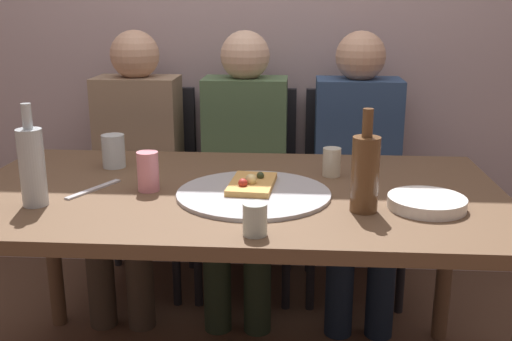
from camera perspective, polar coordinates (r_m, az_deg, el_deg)
The scene contains 17 objects.
dining_table at distance 1.88m, azimuth -2.20°, elevation -3.81°, with size 1.67×0.91×0.73m.
pizza_tray at distance 1.79m, azimuth -0.23°, elevation -2.23°, with size 0.46×0.46×0.01m, color #ADADB2.
pizza_slice_last at distance 1.83m, azimuth -0.40°, elevation -1.24°, with size 0.15×0.23×0.05m.
wine_bottle at distance 1.79m, azimuth -20.55°, elevation 0.45°, with size 0.07×0.07×0.29m.
beer_bottle at distance 1.66m, azimuth 10.35°, elevation -0.15°, with size 0.08×0.08×0.29m.
tumbler_near at distance 2.00m, azimuth 7.22°, elevation 0.81°, with size 0.06×0.06×0.09m, color beige.
tumbler_far at distance 2.14m, azimuth -13.41°, elevation 1.82°, with size 0.08×0.08×0.12m, color silver.
wine_glass at distance 1.49m, azimuth -0.10°, elevation -4.65°, with size 0.06×0.06×0.08m, color #B7C6BC.
soda_can at distance 1.85m, azimuth -10.24°, elevation -0.08°, with size 0.07×0.07×0.12m, color pink.
plate_stack at distance 1.75m, azimuth 15.94°, elevation -2.96°, with size 0.22×0.22×0.03m, color white.
table_knife at distance 1.91m, azimuth -15.20°, elevation -1.73°, with size 0.22×0.02×0.01m, color #B7B7BC.
chair_left at distance 2.82m, azimuth -10.54°, elevation -0.35°, with size 0.44×0.44×0.90m.
chair_middle at distance 2.74m, azimuth -0.88°, elevation -0.56°, with size 0.44×0.44×0.90m.
chair_right at distance 2.74m, azimuth 9.27°, elevation -0.75°, with size 0.44×0.44×0.90m.
guest_in_sweater at distance 2.64m, azimuth -11.48°, elevation 1.39°, with size 0.36×0.56×1.17m.
guest_in_beanie at distance 2.56m, azimuth -1.18°, elevation 1.23°, with size 0.36×0.56×1.17m.
guest_by_wall at distance 2.56m, azimuth 9.68°, elevation 1.02°, with size 0.36×0.56×1.17m.
Camera 1 is at (0.20, -1.76, 1.29)m, focal length 42.02 mm.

